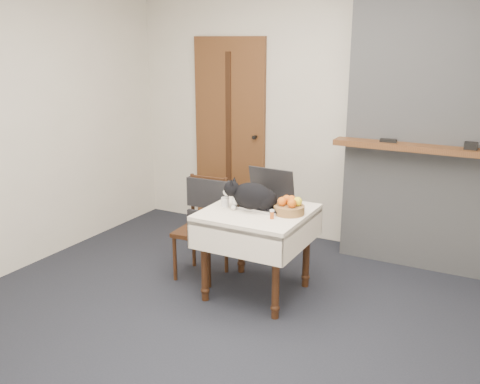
% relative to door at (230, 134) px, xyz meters
% --- Properties ---
extents(ground, '(4.50, 4.50, 0.00)m').
position_rel_door_xyz_m(ground, '(1.20, -1.97, -1.00)').
color(ground, black).
rests_on(ground, ground).
extents(room_shell, '(4.52, 4.01, 2.61)m').
position_rel_door_xyz_m(room_shell, '(1.20, -1.51, 0.76)').
color(room_shell, beige).
rests_on(room_shell, ground).
extents(door, '(0.82, 0.10, 2.00)m').
position_rel_door_xyz_m(door, '(0.00, 0.00, 0.00)').
color(door, brown).
rests_on(door, ground).
extents(chimney, '(1.62, 0.48, 2.60)m').
position_rel_door_xyz_m(chimney, '(2.10, -0.13, 0.30)').
color(chimney, gray).
rests_on(chimney, ground).
extents(side_table, '(0.78, 0.78, 0.70)m').
position_rel_door_xyz_m(side_table, '(1.02, -1.39, -0.41)').
color(side_table, '#331A0D').
rests_on(side_table, ground).
extents(laptop, '(0.40, 0.35, 0.29)m').
position_rel_door_xyz_m(laptop, '(1.03, -1.25, -0.23)').
color(laptop, '#B7B7BC').
rests_on(laptop, side_table).
extents(cat, '(0.52, 0.27, 0.25)m').
position_rel_door_xyz_m(cat, '(1.00, -1.40, -0.19)').
color(cat, black).
rests_on(cat, side_table).
extents(cream_jar, '(0.06, 0.06, 0.07)m').
position_rel_door_xyz_m(cream_jar, '(0.76, -1.42, -0.26)').
color(cream_jar, silver).
rests_on(cream_jar, side_table).
extents(pill_bottle, '(0.03, 0.03, 0.07)m').
position_rel_door_xyz_m(pill_bottle, '(1.21, -1.52, -0.26)').
color(pill_bottle, '#AD4915').
rests_on(pill_bottle, side_table).
extents(fruit_basket, '(0.23, 0.23, 0.13)m').
position_rel_door_xyz_m(fruit_basket, '(1.27, -1.35, -0.25)').
color(fruit_basket, olive).
rests_on(fruit_basket, side_table).
extents(desk_clutter, '(0.13, 0.09, 0.01)m').
position_rel_door_xyz_m(desk_clutter, '(1.18, -1.31, -0.30)').
color(desk_clutter, black).
rests_on(desk_clutter, side_table).
extents(chair, '(0.41, 0.40, 0.86)m').
position_rel_door_xyz_m(chair, '(0.45, -1.24, -0.45)').
color(chair, '#331A0D').
rests_on(chair, ground).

